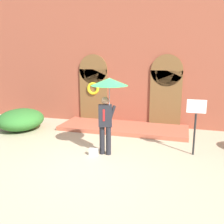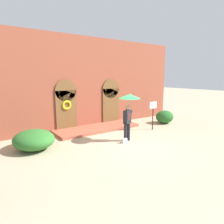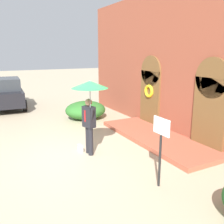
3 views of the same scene
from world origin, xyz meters
name	(u,v)px [view 3 (image 3 of 3)]	position (x,y,z in m)	size (l,w,h in m)	color
ground_plane	(79,155)	(0.00, 0.00, 0.00)	(80.00, 80.00, 0.00)	tan
building_facade	(182,66)	(0.00, 4.15, 2.68)	(14.00, 2.30, 5.60)	brown
person_with_umbrella	(90,96)	(0.20, 0.34, 1.91)	(1.10, 1.10, 2.36)	black
handbag	(80,148)	(-0.21, 0.14, 0.11)	(0.28, 0.12, 0.22)	#B7B7B2
sign_post	(161,141)	(2.72, 1.07, 1.16)	(0.56, 0.06, 1.72)	black
shrub_left	(86,110)	(-4.03, 1.87, 0.43)	(1.78, 1.97, 0.86)	#2D6B28
parked_car	(5,93)	(-8.31, -1.34, 0.88)	(4.21, 2.22, 1.76)	black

